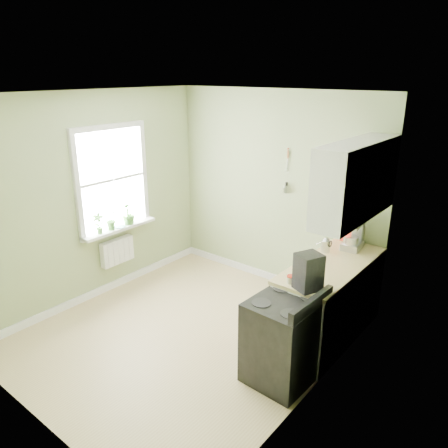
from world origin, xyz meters
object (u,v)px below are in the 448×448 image
Objects in this scene: stove at (284,339)px; stand_mixer at (354,234)px; coffee_maker at (308,273)px; kettle at (326,245)px.

stove is 2.39× the size of stand_mixer.
stove is 2.67× the size of coffee_maker.
stove is at bearing -80.53° from kettle.
stand_mixer is 1.27m from coffee_maker.
coffee_maker reaches higher than kettle.
stand_mixer reaches higher than coffee_maker.
stand_mixer is at bearing 57.59° from kettle.
coffee_maker is (0.28, -0.95, 0.08)m from kettle.
coffee_maker is at bearing -73.55° from kettle.
kettle is at bearing 106.45° from coffee_maker.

